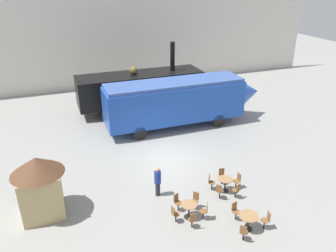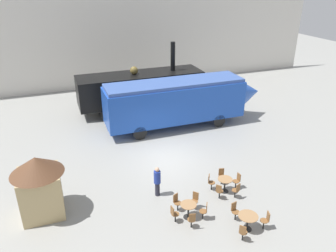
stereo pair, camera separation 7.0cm
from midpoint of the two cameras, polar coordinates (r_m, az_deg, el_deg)
The scene contains 22 objects.
ground_plane at distance 20.18m, azimuth -0.24°, elevation -5.45°, with size 80.00×80.00×0.00m, color gray.
backdrop_wall at distance 32.78m, azimuth -9.72°, elevation 14.49°, with size 44.00×0.15×9.00m.
steam_locomotive at distance 26.87m, azimuth -4.66°, elevation 6.75°, with size 10.09×2.78×5.35m.
streamlined_locomotive at distance 23.81m, azimuth 3.17°, elevation 4.66°, with size 12.01×2.65×3.43m.
cafe_table_near at distance 17.18m, azimuth 10.01°, elevation -9.61°, with size 0.75×0.75×0.76m.
cafe_table_mid at distance 15.12m, azimuth 13.88°, elevation -15.39°, with size 0.87×0.87×0.74m.
cafe_table_far at distance 15.37m, azimuth 3.71°, elevation -14.01°, with size 0.74×0.74×0.73m.
cafe_chair_0 at distance 17.58m, azimuth 12.08°, elevation -9.16°, with size 0.36×0.36×0.87m.
cafe_chair_1 at distance 17.81m, azimuth 9.41°, elevation -8.42°, with size 0.36×0.38×0.87m.
cafe_chair_2 at distance 17.24m, azimuth 7.49°, elevation -9.51°, with size 0.40×0.40×0.87m.
cafe_chair_3 at distance 16.64m, azimuth 9.02°, elevation -11.05°, with size 0.41×0.40×0.87m.
cafe_chair_4 at distance 16.85m, azimuth 11.97°, elevation -10.79°, with size 0.38×0.39×0.87m.
cafe_chair_5 at distance 14.57m, azimuth 13.04°, elevation -17.51°, with size 0.40×0.40×0.87m.
cafe_chair_6 at distance 15.41m, azimuth 16.83°, elevation -15.29°, with size 0.39×0.37×0.87m.
cafe_chair_7 at distance 15.58m, azimuth 11.67°, elevation -14.11°, with size 0.36×0.38×0.87m.
cafe_chair_8 at distance 14.83m, azimuth 4.31°, elevation -15.90°, with size 0.36×0.38×0.87m.
cafe_chair_9 at distance 15.36m, azimuth 6.55°, elevation -14.36°, with size 0.40×0.39×0.87m.
cafe_chair_10 at distance 15.93m, azimuth 4.83°, elevation -12.61°, with size 0.40×0.40×0.87m.
cafe_chair_11 at distance 15.78m, azimuth 1.65°, elevation -12.93°, with size 0.38×0.40×0.87m.
cafe_chair_12 at distance 15.11m, azimuth 1.17°, elevation -14.94°, with size 0.37×0.36×0.87m.
visitor_person at distance 16.50m, azimuth -1.76°, elevation -9.46°, with size 0.34×0.34×1.63m.
ticket_kiosk at distance 15.99m, azimuth -21.38°, elevation -9.23°, with size 2.34×2.34×3.00m.
Camera 2 is at (-5.89, -16.42, 10.16)m, focal length 35.00 mm.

